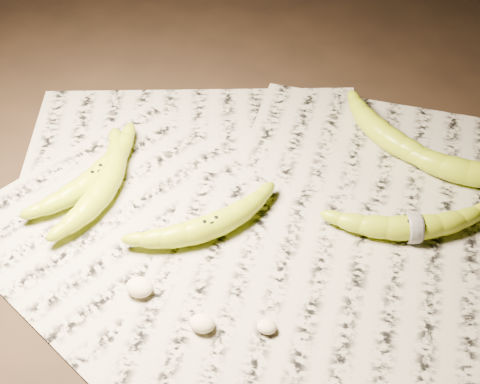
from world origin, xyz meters
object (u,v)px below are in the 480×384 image
(banana_upper_a, at_px, (386,134))
(banana_upper_b, at_px, (467,170))
(banana_taped, at_px, (413,226))
(banana_left_b, at_px, (105,183))
(banana_left_a, at_px, (97,175))
(banana_center, at_px, (210,225))

(banana_upper_a, height_order, banana_upper_b, banana_upper_b)
(banana_taped, bearing_deg, banana_left_b, 165.48)
(banana_taped, relative_size, banana_upper_a, 1.07)
(banana_upper_a, bearing_deg, banana_taped, -33.86)
(banana_left_a, bearing_deg, banana_center, -86.67)
(banana_left_a, bearing_deg, banana_left_b, -106.49)
(banana_left_b, height_order, banana_upper_b, same)
(banana_upper_a, relative_size, banana_upper_b, 1.03)
(banana_left_a, xyz_separation_m, banana_center, (0.20, -0.05, 0.00))
(banana_left_b, relative_size, banana_upper_b, 1.04)
(banana_center, height_order, banana_taped, same)
(banana_taped, height_order, banana_upper_a, banana_upper_a)
(banana_left_b, distance_m, banana_taped, 0.45)
(banana_center, height_order, banana_upper_b, banana_upper_b)
(banana_left_a, relative_size, banana_taped, 0.97)
(banana_left_b, relative_size, banana_upper_a, 1.01)
(banana_center, xyz_separation_m, banana_taped, (0.27, 0.08, -0.00))
(banana_center, bearing_deg, banana_left_b, 125.40)
(banana_left_a, distance_m, banana_left_b, 0.03)
(banana_left_b, xyz_separation_m, banana_taped, (0.45, 0.04, -0.00))
(banana_center, xyz_separation_m, banana_upper_a, (0.21, 0.26, 0.00))
(banana_left_b, xyz_separation_m, banana_upper_a, (0.38, 0.23, -0.00))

